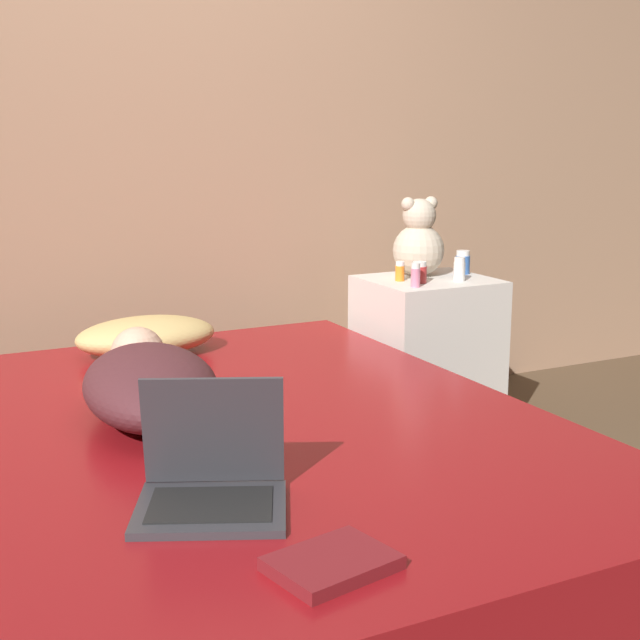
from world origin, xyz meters
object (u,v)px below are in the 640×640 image
bottle_pink (416,275)px  bottle_white (459,269)px  pillow (146,336)px  person_lying (150,382)px  laptop (212,478)px  teddy_bear (419,242)px  bottle_orange (400,271)px  bottle_red (419,273)px  bottle_blue (463,262)px  book (332,563)px

bottle_pink → bottle_white: (0.21, 0.04, 0.00)m
pillow → person_lying: 0.63m
laptop → teddy_bear: 1.83m
bottle_white → bottle_orange: bearing=153.1°
teddy_bear → bottle_pink: (-0.14, -0.21, -0.09)m
bottle_pink → bottle_red: bottle_pink is taller
bottle_pink → bottle_blue: bearing=27.7°
laptop → bottle_white: size_ratio=4.10×
bottle_orange → teddy_bear: bearing=29.5°
person_lying → bottle_blue: (1.42, 0.62, 0.13)m
pillow → person_lying: (-0.16, -0.61, 0.02)m
pillow → bottle_blue: size_ratio=5.10×
bottle_blue → book: size_ratio=0.40×
bottle_red → bottle_white: 0.16m
person_lying → bottle_blue: bottle_blue is taller
bottle_pink → bottle_blue: (0.32, 0.17, 0.00)m
bottle_orange → bottle_red: size_ratio=0.92×
laptop → bottle_white: bearing=63.4°
bottle_orange → book: bottle_orange is taller
teddy_bear → bottle_pink: bearing=-124.8°
book → bottle_red: bearing=52.8°
person_lying → laptop: 0.62m
bottle_red → bottle_blue: bearing=21.6°
pillow → bottle_pink: (0.93, -0.15, 0.15)m
laptop → bottle_pink: (1.15, 1.07, 0.16)m
laptop → bottle_blue: bearing=64.4°
pillow → book: size_ratio=2.02×
bottle_blue → bottle_orange: bearing=-173.5°
bottle_orange → laptop: bearing=-134.1°
person_lying → laptop: laptop is taller
person_lying → book: person_lying is taller
bottle_pink → bottle_white: bottle_white is taller
bottle_pink → bottle_white: 0.22m
pillow → bottle_blue: bearing=0.7°
pillow → bottle_white: 1.16m
laptop → bottle_blue: 1.93m
pillow → teddy_bear: bearing=2.7°
bottle_pink → teddy_bear: bearing=55.2°
person_lying → teddy_bear: size_ratio=2.55×
bottle_pink → bottle_white: size_ratio=0.98×
laptop → bottle_pink: 1.58m
teddy_bear → bottle_blue: teddy_bear is taller
laptop → bottle_blue: bottle_blue is taller
laptop → book: 0.35m
bottle_red → person_lying: bearing=-155.7°
pillow → teddy_bear: (1.08, 0.05, 0.24)m
teddy_bear → bottle_red: teddy_bear is taller
bottle_blue → bottle_white: bearing=-129.6°
bottle_white → bottle_red: bearing=169.7°
laptop → book: laptop is taller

